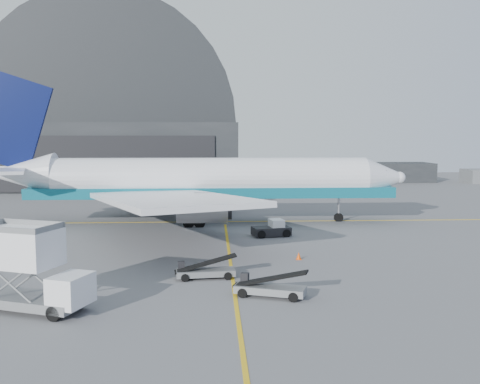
{
  "coord_description": "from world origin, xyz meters",
  "views": [
    {
      "loc": [
        -1.27,
        -39.92,
        9.69
      ],
      "look_at": [
        1.19,
        9.37,
        4.5
      ],
      "focal_mm": 40.0,
      "sensor_mm": 36.0,
      "label": 1
    }
  ],
  "objects": [
    {
      "name": "belt_loader_a",
      "position": [
        -1.89,
        -4.17,
        0.5
      ],
      "size": [
        4.3,
        1.86,
        1.61
      ],
      "rotation": [
        0.0,
        0.0,
        0.11
      ],
      "color": "slate",
      "rests_on": "ground"
    },
    {
      "name": "catering_truck",
      "position": [
        -11.57,
        -10.38,
        2.31
      ],
      "size": [
        7.08,
        4.64,
        4.57
      ],
      "rotation": [
        0.0,
        0.0,
        -0.36
      ],
      "color": "slate",
      "rests_on": "ground"
    },
    {
      "name": "distant_bldg_a",
      "position": [
        38.0,
        72.0,
        0.0
      ],
      "size": [
        14.0,
        8.0,
        4.0
      ],
      "primitive_type": "cube",
      "color": "black",
      "rests_on": "ground"
    },
    {
      "name": "belt_loader_b",
      "position": [
        2.08,
        -8.51,
        0.53
      ],
      "size": [
        4.59,
        2.75,
        1.73
      ],
      "rotation": [
        0.0,
        0.0,
        -0.33
      ],
      "color": "slate",
      "rests_on": "ground"
    },
    {
      "name": "traffic_cone",
      "position": [
        5.41,
        1.07,
        0.28
      ],
      "size": [
        0.4,
        0.4,
        0.58
      ],
      "color": "#EF4B07",
      "rests_on": "ground"
    },
    {
      "name": "ground",
      "position": [
        0.0,
        0.0,
        0.0
      ],
      "size": [
        200.0,
        200.0,
        0.0
      ],
      "primitive_type": "plane",
      "color": "#565659",
      "rests_on": "ground"
    },
    {
      "name": "taxi_lines",
      "position": [
        0.0,
        12.67,
        0.01
      ],
      "size": [
        80.0,
        42.12,
        0.02
      ],
      "color": "gold",
      "rests_on": "ground"
    },
    {
      "name": "airliner",
      "position": [
        -3.39,
        19.56,
        4.71
      ],
      "size": [
        47.95,
        46.49,
        16.83
      ],
      "color": "white",
      "rests_on": "ground"
    },
    {
      "name": "pushback_tug",
      "position": [
        4.41,
        11.1,
        0.62
      ],
      "size": [
        3.89,
        2.7,
        1.66
      ],
      "rotation": [
        0.0,
        0.0,
        0.19
      ],
      "color": "black",
      "rests_on": "ground"
    },
    {
      "name": "hangar",
      "position": [
        -22.0,
        64.95,
        9.54
      ],
      "size": [
        50.0,
        28.3,
        28.0
      ],
      "color": "black",
      "rests_on": "ground"
    }
  ]
}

